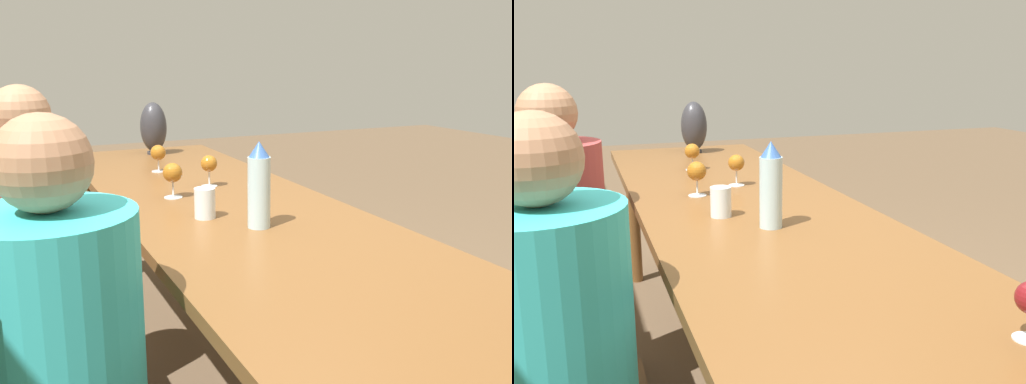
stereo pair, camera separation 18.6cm
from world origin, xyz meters
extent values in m
cube|color=brown|center=(0.00, 0.00, 0.76)|extent=(3.07, 0.80, 0.04)
cylinder|color=brown|center=(1.44, -0.30, 0.37)|extent=(0.07, 0.07, 0.74)
cylinder|color=brown|center=(1.44, 0.30, 0.37)|extent=(0.07, 0.07, 0.74)
cylinder|color=#ADCCD6|center=(-0.20, 0.02, 0.89)|extent=(0.07, 0.07, 0.23)
cone|color=#33599E|center=(-0.20, 0.02, 1.03)|extent=(0.07, 0.07, 0.05)
cylinder|color=silver|center=(-0.03, 0.14, 0.83)|extent=(0.07, 0.07, 0.10)
cylinder|color=#2D2D33|center=(1.32, -0.05, 0.79)|extent=(0.08, 0.08, 0.01)
ellipsoid|color=#2D2D33|center=(1.32, -0.05, 0.93)|extent=(0.15, 0.15, 0.27)
cylinder|color=silver|center=(0.82, 0.07, 0.78)|extent=(0.07, 0.07, 0.00)
cylinder|color=silver|center=(0.82, 0.07, 0.81)|extent=(0.01, 0.01, 0.06)
sphere|color=#995B19|center=(0.82, 0.07, 0.87)|extent=(0.07, 0.07, 0.07)
cylinder|color=silver|center=(0.42, -0.04, 0.78)|extent=(0.07, 0.07, 0.00)
cylinder|color=silver|center=(0.42, -0.04, 0.81)|extent=(0.01, 0.01, 0.07)
sphere|color=#995B19|center=(0.42, -0.04, 0.88)|extent=(0.07, 0.07, 0.07)
cylinder|color=silver|center=(0.29, 0.15, 0.78)|extent=(0.07, 0.07, 0.00)
cylinder|color=silver|center=(0.29, 0.15, 0.81)|extent=(0.01, 0.01, 0.06)
sphere|color=#995B19|center=(0.29, 0.15, 0.88)|extent=(0.08, 0.08, 0.08)
cube|color=brown|center=(0.29, 0.68, 0.44)|extent=(0.44, 0.44, 0.04)
cylinder|color=brown|center=(0.10, 0.49, 0.21)|extent=(0.04, 0.04, 0.42)
cylinder|color=brown|center=(0.48, 0.49, 0.21)|extent=(0.04, 0.04, 0.42)
cylinder|color=brown|center=(0.48, 0.87, 0.21)|extent=(0.04, 0.04, 0.42)
cylinder|color=#33B7BC|center=(-0.55, 0.68, 0.73)|extent=(0.38, 0.38, 0.53)
sphere|color=#9E7051|center=(-0.55, 0.68, 1.10)|extent=(0.21, 0.21, 0.21)
cube|color=#2D2D38|center=(0.29, 0.62, 0.23)|extent=(0.27, 0.19, 0.46)
cylinder|color=#993838|center=(0.29, 0.68, 0.74)|extent=(0.35, 0.35, 0.55)
sphere|color=#9E7051|center=(0.29, 0.68, 1.12)|extent=(0.21, 0.21, 0.21)
camera|label=1|loc=(-1.79, 0.76, 1.31)|focal=40.00mm
camera|label=2|loc=(-1.86, 0.59, 1.31)|focal=40.00mm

